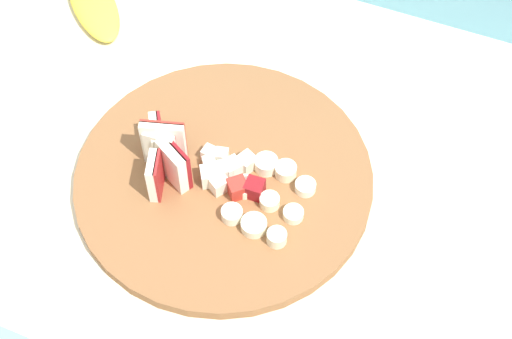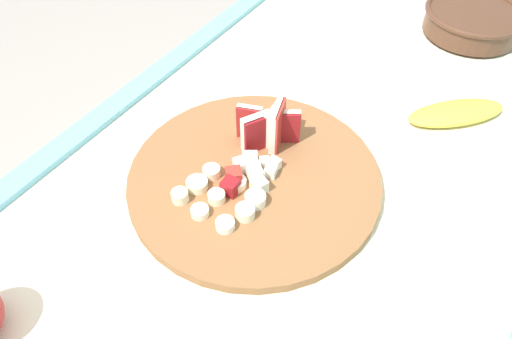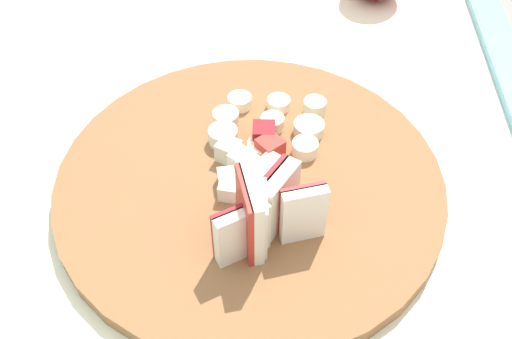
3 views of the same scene
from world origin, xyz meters
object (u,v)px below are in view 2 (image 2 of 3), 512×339
cutting_board (254,178)px  apple_wedge_fan (268,128)px  apple_dice_pile (249,173)px  ceramic_bowl (473,20)px  banana_peel (456,113)px  banana_slice_rows (221,196)px

cutting_board → apple_wedge_fan: apple_wedge_fan is taller
apple_wedge_fan → apple_dice_pile: 0.08m
cutting_board → ceramic_bowl: bearing=164.7°
ceramic_bowl → apple_wedge_fan: bearing=-19.1°
apple_wedge_fan → banana_peel: (-0.22, 0.22, -0.03)m
banana_slice_rows → ceramic_bowl: bearing=165.0°
apple_wedge_fan → ceramic_bowl: (-0.48, 0.17, -0.01)m
banana_slice_rows → banana_peel: (-0.35, 0.21, -0.01)m
apple_wedge_fan → cutting_board: bearing=14.9°
apple_wedge_fan → banana_slice_rows: size_ratio=0.80×
ceramic_bowl → banana_slice_rows: bearing=-15.0°
banana_slice_rows → ceramic_bowl: ceramic_bowl is taller
ceramic_bowl → banana_peel: ceramic_bowl is taller
banana_slice_rows → banana_peel: size_ratio=0.68×
apple_wedge_fan → banana_peel: size_ratio=0.54×
apple_dice_pile → banana_slice_rows: size_ratio=0.79×
apple_dice_pile → ceramic_bowl: bearing=164.7°
apple_wedge_fan → apple_dice_pile: (0.07, 0.01, -0.02)m
cutting_board → banana_peel: 0.35m
apple_wedge_fan → banana_slice_rows: 0.13m
apple_dice_pile → banana_slice_rows: apple_dice_pile is taller
apple_wedge_fan → ceramic_bowl: apple_wedge_fan is taller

